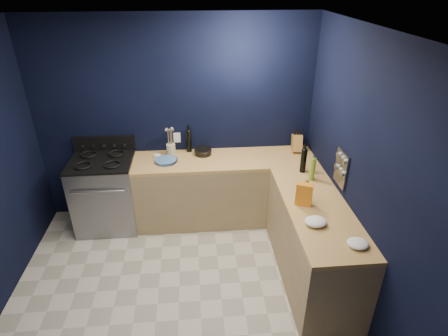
{
  "coord_description": "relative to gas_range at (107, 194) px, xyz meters",
  "views": [
    {
      "loc": [
        0.23,
        -2.67,
        2.98
      ],
      "look_at": [
        0.55,
        1.0,
        1.0
      ],
      "focal_mm": 29.34,
      "sensor_mm": 36.0,
      "label": 1
    }
  ],
  "objects": [
    {
      "name": "lemon_basket",
      "position": [
        1.26,
        0.16,
        0.48
      ],
      "size": [
        0.24,
        0.24,
        0.08
      ],
      "primitive_type": "cylinder",
      "rotation": [
        0.0,
        0.0,
        0.12
      ],
      "color": "black",
      "rests_on": "top_back"
    },
    {
      "name": "wine_bottle_right",
      "position": [
        2.41,
        -0.4,
        0.58
      ],
      "size": [
        0.09,
        0.09,
        0.28
      ],
      "primitive_type": "cylinder",
      "rotation": [
        0.0,
        0.0,
        0.43
      ],
      "color": "black",
      "rests_on": "top_right"
    },
    {
      "name": "ceiling",
      "position": [
        0.93,
        -1.42,
        2.15
      ],
      "size": [
        3.5,
        3.5,
        0.02
      ],
      "primitive_type": "cube",
      "color": "silver",
      "rests_on": "ground"
    },
    {
      "name": "spice_jar_far",
      "position": [
        2.28,
        -0.86,
        0.49
      ],
      "size": [
        0.06,
        0.06,
        0.09
      ],
      "primitive_type": "cylinder",
      "rotation": [
        0.0,
        0.0,
        -0.21
      ],
      "color": "olive",
      "rests_on": "top_right"
    },
    {
      "name": "gas_range",
      "position": [
        0.0,
        0.0,
        0.0
      ],
      "size": [
        0.76,
        0.66,
        0.92
      ],
      "primitive_type": "cube",
      "color": "gray",
      "rests_on": "floor"
    },
    {
      "name": "ramekin",
      "position": [
        0.68,
        0.13,
        0.46
      ],
      "size": [
        0.1,
        0.1,
        0.03
      ],
      "primitive_type": "cylinder",
      "rotation": [
        0.0,
        0.0,
        0.15
      ],
      "color": "white",
      "rests_on": "top_back"
    },
    {
      "name": "plate_stack",
      "position": [
        0.79,
        -0.01,
        0.46
      ],
      "size": [
        0.28,
        0.28,
        0.03
      ],
      "primitive_type": "cylinder",
      "rotation": [
        0.0,
        0.0,
        0.08
      ],
      "color": "teal",
      "rests_on": "top_back"
    },
    {
      "name": "towel_end",
      "position": [
        2.52,
        -1.75,
        0.47
      ],
      "size": [
        0.24,
        0.23,
        0.06
      ],
      "primitive_type": "ellipsoid",
      "rotation": [
        0.0,
        0.0,
        0.43
      ],
      "color": "white",
      "rests_on": "top_right"
    },
    {
      "name": "knife_block",
      "position": [
        2.49,
        0.17,
        0.55
      ],
      "size": [
        0.15,
        0.27,
        0.27
      ],
      "primitive_type": "cube",
      "rotation": [
        -0.31,
        0.0,
        -0.14
      ],
      "color": "olive",
      "rests_on": "top_back"
    },
    {
      "name": "backguard",
      "position": [
        0.0,
        0.3,
        0.58
      ],
      "size": [
        0.76,
        0.06,
        0.2
      ],
      "primitive_type": "cube",
      "color": "black",
      "rests_on": "gas_range"
    },
    {
      "name": "spice_jar_near",
      "position": [
        2.36,
        -0.75,
        0.48
      ],
      "size": [
        0.05,
        0.05,
        0.09
      ],
      "primitive_type": "cylinder",
      "rotation": [
        0.0,
        0.0,
        0.18
      ],
      "color": "olive",
      "rests_on": "top_right"
    },
    {
      "name": "top_right",
      "position": [
        2.37,
        -1.13,
        0.42
      ],
      "size": [
        0.63,
        1.67,
        0.04
      ],
      "primitive_type": "cube",
      "color": "olive",
      "rests_on": "cab_right"
    },
    {
      "name": "wall_right",
      "position": [
        2.69,
        -1.42,
        0.84
      ],
      "size": [
        0.02,
        3.5,
        2.6
      ],
      "primitive_type": "cube",
      "color": "black",
      "rests_on": "ground"
    },
    {
      "name": "wall_back",
      "position": [
        0.93,
        0.34,
        0.84
      ],
      "size": [
        3.5,
        0.02,
        2.6
      ],
      "primitive_type": "cube",
      "color": "black",
      "rests_on": "ground"
    },
    {
      "name": "utensil_crock",
      "position": [
        0.85,
        0.21,
        0.51
      ],
      "size": [
        0.13,
        0.13,
        0.14
      ],
      "primitive_type": "cylinder",
      "rotation": [
        0.0,
        0.0,
        0.12
      ],
      "color": "beige",
      "rests_on": "top_back"
    },
    {
      "name": "cooktop",
      "position": [
        0.0,
        0.0,
        0.48
      ],
      "size": [
        0.76,
        0.66,
        0.03
      ],
      "primitive_type": "cube",
      "color": "black",
      "rests_on": "gas_range"
    },
    {
      "name": "spice_panel",
      "position": [
        2.67,
        -0.87,
        0.72
      ],
      "size": [
        0.02,
        0.28,
        0.38
      ],
      "primitive_type": "cube",
      "color": "gray",
      "rests_on": "wall_right"
    },
    {
      "name": "crouton_bag",
      "position": [
        2.23,
        -1.08,
        0.56
      ],
      "size": [
        0.18,
        0.13,
        0.24
      ],
      "primitive_type": "cube",
      "rotation": [
        0.0,
        0.0,
        -0.41
      ],
      "color": "red",
      "rests_on": "top_right"
    },
    {
      "name": "oil_bottle",
      "position": [
        2.46,
        -0.6,
        0.58
      ],
      "size": [
        0.08,
        0.08,
        0.27
      ],
      "primitive_type": "cylinder",
      "rotation": [
        0.0,
        0.0,
        -0.41
      ],
      "color": "#79A42C",
      "rests_on": "top_right"
    },
    {
      "name": "wall_outlet",
      "position": [
        0.93,
        0.32,
        0.62
      ],
      "size": [
        0.09,
        0.02,
        0.13
      ],
      "primitive_type": "cube",
      "color": "white",
      "rests_on": "wall_back"
    },
    {
      "name": "cab_back",
      "position": [
        1.53,
        0.02,
        -0.03
      ],
      "size": [
        2.3,
        0.63,
        0.86
      ],
      "primitive_type": "cube",
      "color": "#9D845B",
      "rests_on": "floor"
    },
    {
      "name": "top_back",
      "position": [
        1.53,
        0.02,
        0.42
      ],
      "size": [
        2.3,
        0.63,
        0.04
      ],
      "primitive_type": "cube",
      "color": "olive",
      "rests_on": "cab_back"
    },
    {
      "name": "oven_door",
      "position": [
        0.0,
        -0.32,
        -0.01
      ],
      "size": [
        0.59,
        0.02,
        0.42
      ],
      "primitive_type": "cube",
      "color": "black",
      "rests_on": "gas_range"
    },
    {
      "name": "floor",
      "position": [
        0.93,
        -1.42,
        -0.47
      ],
      "size": [
        3.5,
        3.5,
        0.02
      ],
      "primitive_type": "cube",
      "color": "#B8B2A1",
      "rests_on": "ground"
    },
    {
      "name": "cab_right",
      "position": [
        2.37,
        -1.13,
        -0.03
      ],
      "size": [
        0.63,
        1.67,
        0.86
      ],
      "primitive_type": "cube",
      "color": "#9D845B",
      "rests_on": "floor"
    },
    {
      "name": "towel_front",
      "position": [
        2.25,
        -1.42,
        0.48
      ],
      "size": [
        0.22,
        0.19,
        0.07
      ],
      "primitive_type": "ellipsoid",
      "rotation": [
        0.0,
        0.0,
        -0.1
      ],
      "color": "white",
      "rests_on": "top_right"
    },
    {
      "name": "wine_bottle_back",
      "position": [
        1.08,
        0.27,
        0.58
      ],
      "size": [
        0.09,
        0.09,
        0.28
      ],
      "primitive_type": "cylinder",
      "rotation": [
        0.0,
        0.0,
        0.36
      ],
      "color": "black",
      "rests_on": "top_back"
    }
  ]
}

